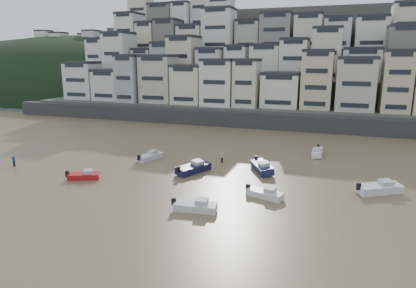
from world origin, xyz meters
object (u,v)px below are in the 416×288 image
at_px(boat_a, 195,205).
at_px(boat_c, 193,167).
at_px(boat_f, 150,155).
at_px(boat_i, 317,151).
at_px(boat_b, 265,193).
at_px(person_pink, 222,157).
at_px(boat_d, 380,187).
at_px(boat_j, 84,175).
at_px(person_blue, 14,161).
at_px(boat_e, 262,166).

bearing_deg(boat_a, boat_c, 105.08).
xyz_separation_m(boat_f, boat_a, (14.16, -16.39, -0.01)).
bearing_deg(boat_c, boat_f, 90.40).
xyz_separation_m(boat_i, boat_b, (-4.57, -21.63, -0.08)).
bearing_deg(boat_f, boat_c, -97.92).
xyz_separation_m(boat_f, person_pink, (11.28, 2.23, 0.18)).
bearing_deg(boat_d, boat_j, 159.96).
bearing_deg(boat_f, boat_i, -49.61).
relative_size(boat_f, boat_b, 1.07).
distance_m(boat_a, person_blue, 32.22).
bearing_deg(boat_a, boat_e, 69.10).
xyz_separation_m(boat_b, person_blue, (-37.76, 0.15, 0.23)).
distance_m(boat_c, boat_a, 13.50).
distance_m(boat_f, person_pink, 11.50).
distance_m(boat_d, boat_e, 15.46).
xyz_separation_m(boat_c, boat_j, (-12.73, -7.60, -0.22)).
bearing_deg(person_pink, boat_b, -53.78).
height_order(boat_b, person_blue, person_blue).
bearing_deg(person_pink, boat_c, -110.41).
distance_m(boat_d, boat_i, 17.60).
relative_size(boat_c, boat_j, 1.35).
height_order(boat_b, boat_a, boat_a).
bearing_deg(boat_j, boat_b, -21.08).
xyz_separation_m(boat_c, boat_e, (9.02, 3.61, 0.01)).
relative_size(boat_d, boat_a, 1.19).
relative_size(boat_f, boat_a, 1.02).
bearing_deg(boat_e, person_blue, -103.57).
bearing_deg(boat_f, boat_a, -123.56).
xyz_separation_m(boat_j, boat_f, (3.74, 11.52, 0.08)).
xyz_separation_m(boat_b, person_pink, (-9.06, 12.37, 0.23)).
bearing_deg(person_pink, boat_e, -20.69).
xyz_separation_m(boat_a, boat_e, (3.86, 16.08, 0.16)).
relative_size(boat_f, person_blue, 2.92).
distance_m(boat_d, boat_f, 33.25).
height_order(boat_i, boat_a, boat_i).
relative_size(boat_j, boat_b, 0.95).
height_order(boat_f, person_blue, person_blue).
xyz_separation_m(boat_d, boat_b, (-12.64, -5.99, -0.17)).
distance_m(boat_b, boat_e, 10.10).
bearing_deg(boat_j, boat_f, 47.67).
bearing_deg(boat_b, boat_e, 119.99).
height_order(boat_c, boat_e, boat_e).
height_order(boat_j, boat_e, boat_e).
height_order(boat_f, boat_e, boat_e).
bearing_deg(person_blue, boat_c, 12.96).
bearing_deg(boat_b, person_pink, 142.88).
bearing_deg(person_blue, boat_a, -11.46).
distance_m(boat_f, boat_e, 18.02).
xyz_separation_m(boat_f, boat_b, (20.34, -10.14, -0.05)).
height_order(boat_j, boat_b, boat_b).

